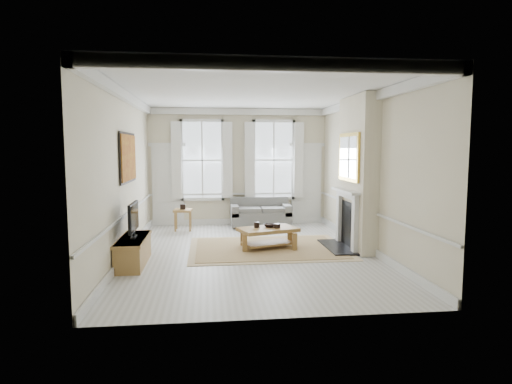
{
  "coord_description": "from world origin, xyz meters",
  "views": [
    {
      "loc": [
        -0.88,
        -8.99,
        2.25
      ],
      "look_at": [
        0.2,
        0.67,
        1.25
      ],
      "focal_mm": 30.0,
      "sensor_mm": 36.0,
      "label": 1
    }
  ],
  "objects": [
    {
      "name": "door_right",
      "position": [
        2.05,
        3.56,
        1.15
      ],
      "size": [
        0.9,
        0.08,
        2.3
      ],
      "primitive_type": "cube",
      "color": "silver",
      "rests_on": "floor"
    },
    {
      "name": "back_wall",
      "position": [
        0.0,
        3.6,
        1.7
      ],
      "size": [
        5.2,
        0.0,
        5.2
      ],
      "primitive_type": "plane",
      "rotation": [
        1.57,
        0.0,
        0.0
      ],
      "color": "beige",
      "rests_on": "floor"
    },
    {
      "name": "door_left",
      "position": [
        -2.05,
        3.56,
        1.15
      ],
      "size": [
        0.9,
        0.08,
        2.3
      ],
      "primitive_type": "cube",
      "color": "silver",
      "rests_on": "floor"
    },
    {
      "name": "rug",
      "position": [
        0.44,
        0.35,
        0.01
      ],
      "size": [
        3.5,
        2.6,
        0.02
      ],
      "primitive_type": "cube",
      "color": "#A48D54",
      "rests_on": "floor"
    },
    {
      "name": "ceramic_pot_b",
      "position": [
        0.64,
        0.3,
        0.52
      ],
      "size": [
        0.14,
        0.14,
        0.1
      ],
      "primitive_type": "cylinder",
      "color": "black",
      "rests_on": "coffee_table"
    },
    {
      "name": "left_wall",
      "position": [
        -2.6,
        0.0,
        1.7
      ],
      "size": [
        0.0,
        7.2,
        7.2
      ],
      "primitive_type": "plane",
      "rotation": [
        1.57,
        0.0,
        1.57
      ],
      "color": "beige",
      "rests_on": "floor"
    },
    {
      "name": "tv",
      "position": [
        -2.32,
        -0.68,
        0.93
      ],
      "size": [
        0.08,
        0.9,
        0.68
      ],
      "color": "black",
      "rests_on": "tv_stand"
    },
    {
      "name": "tv_stand",
      "position": [
        -2.34,
        -0.68,
        0.27
      ],
      "size": [
        0.48,
        1.49,
        0.53
      ],
      "primitive_type": "cube",
      "color": "brown",
      "rests_on": "floor"
    },
    {
      "name": "painting",
      "position": [
        -2.56,
        0.3,
        2.05
      ],
      "size": [
        0.05,
        1.66,
        1.06
      ],
      "primitive_type": "cube",
      "color": "#B47E1E",
      "rests_on": "left_wall"
    },
    {
      "name": "side_table",
      "position": [
        -1.58,
        2.76,
        0.47
      ],
      "size": [
        0.52,
        0.52,
        0.58
      ],
      "rotation": [
        0.0,
        0.0,
        -0.09
      ],
      "color": "brown",
      "rests_on": "floor"
    },
    {
      "name": "window_left",
      "position": [
        -1.05,
        3.55,
        1.9
      ],
      "size": [
        1.26,
        0.2,
        2.2
      ],
      "primitive_type": null,
      "color": "#B2BCC6",
      "rests_on": "back_wall"
    },
    {
      "name": "sofa",
      "position": [
        0.6,
        3.11,
        0.35
      ],
      "size": [
        1.7,
        0.83,
        0.83
      ],
      "color": "#575755",
      "rests_on": "floor"
    },
    {
      "name": "ceiling",
      "position": [
        0.0,
        0.0,
        3.4
      ],
      "size": [
        7.2,
        7.2,
        0.0
      ],
      "primitive_type": "plane",
      "rotation": [
        3.14,
        0.0,
        0.0
      ],
      "color": "white",
      "rests_on": "back_wall"
    },
    {
      "name": "floor",
      "position": [
        0.0,
        0.0,
        0.0
      ],
      "size": [
        7.2,
        7.2,
        0.0
      ],
      "primitive_type": "plane",
      "color": "#B7B5AD",
      "rests_on": "ground"
    },
    {
      "name": "fireplace",
      "position": [
        2.2,
        0.2,
        0.73
      ],
      "size": [
        0.21,
        1.45,
        1.33
      ],
      "color": "silver",
      "rests_on": "floor"
    },
    {
      "name": "bowl",
      "position": [
        0.49,
        0.45,
        0.51
      ],
      "size": [
        0.35,
        0.35,
        0.07
      ],
      "primitive_type": "imported",
      "rotation": [
        0.0,
        0.0,
        -0.33
      ],
      "color": "black",
      "rests_on": "coffee_table"
    },
    {
      "name": "ceramic_pot_a",
      "position": [
        0.19,
        0.4,
        0.53
      ],
      "size": [
        0.12,
        0.12,
        0.12
      ],
      "primitive_type": "cylinder",
      "color": "black",
      "rests_on": "coffee_table"
    },
    {
      "name": "right_wall",
      "position": [
        2.6,
        0.0,
        1.7
      ],
      "size": [
        0.0,
        7.2,
        7.2
      ],
      "primitive_type": "plane",
      "rotation": [
        1.57,
        0.0,
        -1.57
      ],
      "color": "beige",
      "rests_on": "floor"
    },
    {
      "name": "mirror",
      "position": [
        2.21,
        0.2,
        2.05
      ],
      "size": [
        0.06,
        1.26,
        1.06
      ],
      "primitive_type": "cube",
      "color": "gold",
      "rests_on": "chimney_breast"
    },
    {
      "name": "window_right",
      "position": [
        1.05,
        3.55,
        1.9
      ],
      "size": [
        1.26,
        0.2,
        2.2
      ],
      "primitive_type": null,
      "color": "#B2BCC6",
      "rests_on": "back_wall"
    },
    {
      "name": "chimney_breast",
      "position": [
        2.43,
        0.2,
        1.7
      ],
      "size": [
        0.35,
        1.7,
        3.38
      ],
      "primitive_type": "cube",
      "color": "beige",
      "rests_on": "floor"
    },
    {
      "name": "hearth",
      "position": [
        2.0,
        0.2,
        0.03
      ],
      "size": [
        0.55,
        1.5,
        0.05
      ],
      "primitive_type": "cube",
      "color": "black",
      "rests_on": "floor"
    },
    {
      "name": "coffee_table",
      "position": [
        0.44,
        0.35,
        0.39
      ],
      "size": [
        1.43,
        1.09,
        0.47
      ],
      "rotation": [
        0.0,
        0.0,
        0.32
      ],
      "color": "brown",
      "rests_on": "rug"
    }
  ]
}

